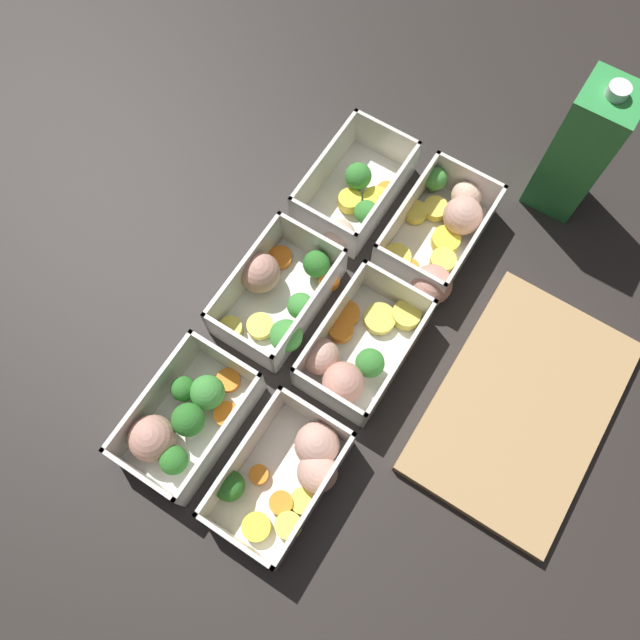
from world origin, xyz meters
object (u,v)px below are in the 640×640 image
container_near_right (182,421)px  juice_carton (580,150)px  container_near_left (355,196)px  container_near_center (278,293)px  container_far_center (354,353)px  container_far_left (442,233)px  container_far_right (291,473)px

container_near_right → juice_carton: size_ratio=0.79×
container_near_left → container_near_center: same height
container_near_right → container_far_center: 0.21m
container_far_left → container_far_center: 0.19m
container_far_center → container_near_right: bearing=-35.1°
container_far_center → container_far_right: same height
container_far_right → container_near_right: bearing=-82.4°
container_far_left → container_near_left: bearing=-84.5°
container_near_center → juice_carton: 0.40m
container_near_right → container_far_left: (-0.36, 0.13, -0.00)m
container_near_left → container_near_center: bearing=-2.5°
container_far_right → juice_carton: juice_carton is taller
juice_carton → container_near_left: bearing=-54.0°
container_near_center → container_far_left: 0.22m
container_near_center → container_far_center: same height
container_far_right → juice_carton: size_ratio=0.82×
container_near_center → container_far_center: 0.12m
container_near_left → container_far_right: (0.33, 0.12, 0.00)m
container_near_right → container_far_right: (-0.02, 0.13, -0.00)m
container_near_left → container_far_center: (0.18, 0.11, 0.00)m
container_far_center → container_far_right: size_ratio=1.06×
container_near_left → container_far_right: size_ratio=1.06×
container_near_right → container_far_left: same height
container_near_left → juice_carton: (-0.15, 0.21, 0.07)m
container_near_left → container_far_center: same height
container_near_right → container_far_center: (-0.17, 0.12, -0.00)m
container_near_right → container_far_left: 0.39m
container_near_left → juice_carton: 0.27m
container_near_right → juice_carton: bearing=156.1°
container_near_left → container_near_right: same height
container_near_center → container_far_left: size_ratio=0.83×
container_far_right → juice_carton: bearing=169.4°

